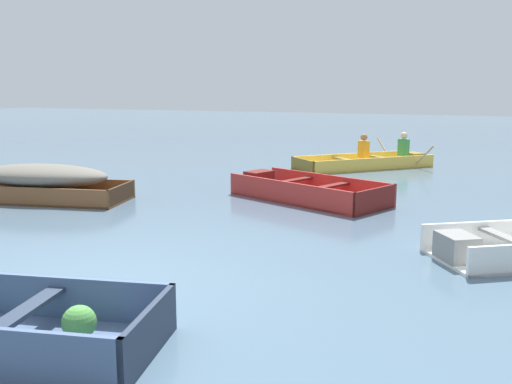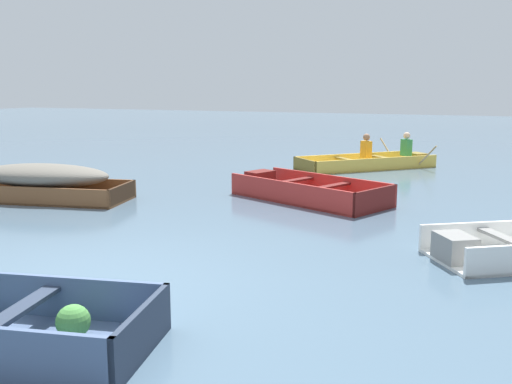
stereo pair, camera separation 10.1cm
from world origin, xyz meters
The scene contains 4 objects.
ground_plane centered at (0.00, 0.00, 0.00)m, with size 80.00×80.00×0.00m, color slate.
skiff_red_near_moored centered at (0.69, 5.38, 0.14)m, with size 3.21×2.27×0.41m.
skiff_wooden_brown_mid_moored centered at (-3.78, 3.40, 0.39)m, with size 3.36×1.78×0.67m.
rowboat_yellow_with_crew centered at (1.01, 10.12, 0.16)m, with size 3.42×3.45×0.89m.
Camera 2 is at (4.02, -4.63, 2.08)m, focal length 40.00 mm.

